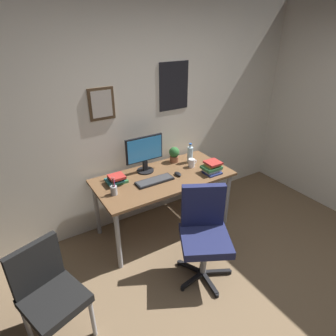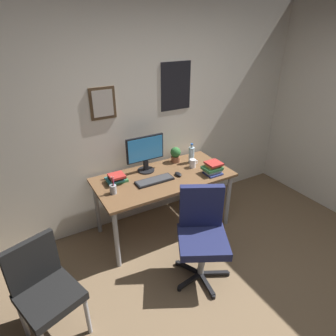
# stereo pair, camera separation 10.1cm
# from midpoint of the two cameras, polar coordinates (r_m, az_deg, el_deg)

# --- Properties ---
(wall_back) EXTENTS (4.40, 0.10, 2.60)m
(wall_back) POSITION_cam_midpoint_polar(r_m,az_deg,el_deg) (3.49, -2.82, 10.06)
(wall_back) COLOR silver
(wall_back) RESTS_ON ground_plane
(desk) EXTENTS (1.57, 0.77, 0.73)m
(desk) POSITION_cam_midpoint_polar(r_m,az_deg,el_deg) (3.35, 0.01, -2.76)
(desk) COLOR brown
(desk) RESTS_ON ground_plane
(office_chair) EXTENTS (0.62, 0.62, 0.95)m
(office_chair) POSITION_cam_midpoint_polar(r_m,az_deg,el_deg) (2.86, 7.77, -12.11)
(office_chair) COLOR #1E234C
(office_chair) RESTS_ON ground_plane
(side_chair) EXTENTS (0.53, 0.53, 0.88)m
(side_chair) POSITION_cam_midpoint_polar(r_m,az_deg,el_deg) (2.56, -22.23, -20.91)
(side_chair) COLOR black
(side_chair) RESTS_ON ground_plane
(monitor) EXTENTS (0.46, 0.20, 0.43)m
(monitor) POSITION_cam_midpoint_polar(r_m,az_deg,el_deg) (3.33, -3.66, 3.12)
(monitor) COLOR black
(monitor) RESTS_ON desk
(keyboard) EXTENTS (0.43, 0.15, 0.03)m
(keyboard) POSITION_cam_midpoint_polar(r_m,az_deg,el_deg) (3.20, -1.77, -2.49)
(keyboard) COLOR black
(keyboard) RESTS_ON desk
(computer_mouse) EXTENTS (0.06, 0.11, 0.04)m
(computer_mouse) POSITION_cam_midpoint_polar(r_m,az_deg,el_deg) (3.32, 2.90, -1.23)
(computer_mouse) COLOR black
(computer_mouse) RESTS_ON desk
(water_bottle) EXTENTS (0.07, 0.07, 0.25)m
(water_bottle) POSITION_cam_midpoint_polar(r_m,az_deg,el_deg) (3.61, 5.46, 2.65)
(water_bottle) COLOR silver
(water_bottle) RESTS_ON desk
(coffee_mug_near) EXTENTS (0.12, 0.08, 0.10)m
(coffee_mug_near) POSITION_cam_midpoint_polar(r_m,az_deg,el_deg) (3.51, 5.74, 0.93)
(coffee_mug_near) COLOR white
(coffee_mug_near) RESTS_ON desk
(potted_plant) EXTENTS (0.13, 0.13, 0.19)m
(potted_plant) POSITION_cam_midpoint_polar(r_m,az_deg,el_deg) (3.61, 2.29, 2.77)
(potted_plant) COLOR brown
(potted_plant) RESTS_ON desk
(pen_cup) EXTENTS (0.07, 0.07, 0.20)m
(pen_cup) POSITION_cam_midpoint_polar(r_m,az_deg,el_deg) (3.01, -9.86, -4.09)
(pen_cup) COLOR #9EA0A5
(pen_cup) RESTS_ON desk
(book_stack_left) EXTENTS (0.21, 0.19, 0.14)m
(book_stack_left) POSITION_cam_midpoint_polar(r_m,az_deg,el_deg) (3.39, 9.70, -0.05)
(book_stack_left) COLOR navy
(book_stack_left) RESTS_ON desk
(book_stack_right) EXTENTS (0.23, 0.18, 0.10)m
(book_stack_right) POSITION_cam_midpoint_polar(r_m,az_deg,el_deg) (3.21, -9.28, -2.04)
(book_stack_right) COLOR #33723F
(book_stack_right) RESTS_ON desk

